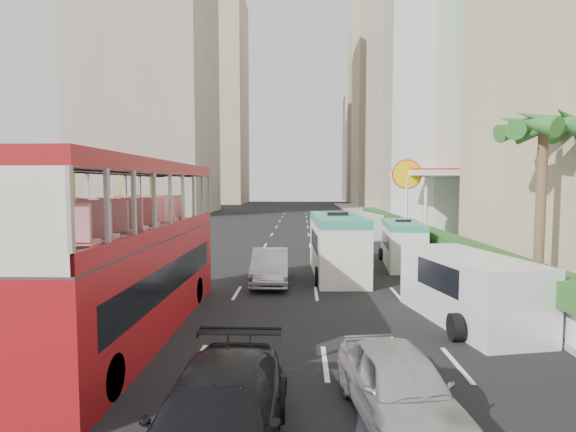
{
  "coord_description": "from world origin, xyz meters",
  "views": [
    {
      "loc": [
        -0.98,
        -12.75,
        4.4
      ],
      "look_at": [
        -1.5,
        4.0,
        3.2
      ],
      "focal_mm": 28.0,
      "sensor_mm": 36.0,
      "label": 1
    }
  ],
  "objects_px": {
    "double_decker_bus": "(129,249)",
    "car_silver_lane_b": "(399,422)",
    "minibus_far": "(402,244)",
    "shell_station": "(441,205)",
    "minibus_near": "(337,245)",
    "palm_tree": "(540,212)",
    "car_silver_lane_a": "(270,283)",
    "van_asset": "(329,248)",
    "panel_van_far": "(362,225)",
    "panel_van_near": "(468,289)"
  },
  "relations": [
    {
      "from": "double_decker_bus",
      "to": "car_silver_lane_b",
      "type": "height_order",
      "value": "double_decker_bus"
    },
    {
      "from": "minibus_far",
      "to": "shell_station",
      "type": "bearing_deg",
      "value": 69.58
    },
    {
      "from": "minibus_near",
      "to": "palm_tree",
      "type": "height_order",
      "value": "palm_tree"
    },
    {
      "from": "car_silver_lane_a",
      "to": "minibus_near",
      "type": "relative_size",
      "value": 0.69
    },
    {
      "from": "minibus_far",
      "to": "palm_tree",
      "type": "distance_m",
      "value": 8.4
    },
    {
      "from": "minibus_far",
      "to": "car_silver_lane_b",
      "type": "bearing_deg",
      "value": -97.48
    },
    {
      "from": "double_decker_bus",
      "to": "shell_station",
      "type": "relative_size",
      "value": 1.38
    },
    {
      "from": "car_silver_lane_b",
      "to": "van_asset",
      "type": "height_order",
      "value": "car_silver_lane_b"
    },
    {
      "from": "van_asset",
      "to": "minibus_near",
      "type": "relative_size",
      "value": 0.65
    },
    {
      "from": "minibus_far",
      "to": "panel_van_far",
      "type": "relative_size",
      "value": 1.08
    },
    {
      "from": "panel_van_far",
      "to": "minibus_near",
      "type": "bearing_deg",
      "value": -111.21
    },
    {
      "from": "car_silver_lane_b",
      "to": "shell_station",
      "type": "bearing_deg",
      "value": 63.03
    },
    {
      "from": "panel_van_far",
      "to": "shell_station",
      "type": "bearing_deg",
      "value": -20.31
    },
    {
      "from": "car_silver_lane_b",
      "to": "shell_station",
      "type": "relative_size",
      "value": 0.51
    },
    {
      "from": "double_decker_bus",
      "to": "panel_van_far",
      "type": "distance_m",
      "value": 26.18
    },
    {
      "from": "panel_van_far",
      "to": "palm_tree",
      "type": "xyz_separation_m",
      "value": [
        3.85,
        -20.17,
        2.38
      ]
    },
    {
      "from": "double_decker_bus",
      "to": "panel_van_far",
      "type": "height_order",
      "value": "double_decker_bus"
    },
    {
      "from": "double_decker_bus",
      "to": "panel_van_near",
      "type": "height_order",
      "value": "double_decker_bus"
    },
    {
      "from": "minibus_far",
      "to": "shell_station",
      "type": "height_order",
      "value": "shell_station"
    },
    {
      "from": "minibus_near",
      "to": "minibus_far",
      "type": "xyz_separation_m",
      "value": [
        3.72,
        2.67,
        -0.26
      ]
    },
    {
      "from": "car_silver_lane_b",
      "to": "palm_tree",
      "type": "distance_m",
      "value": 11.64
    },
    {
      "from": "shell_station",
      "to": "van_asset",
      "type": "bearing_deg",
      "value": -152.01
    },
    {
      "from": "shell_station",
      "to": "panel_van_near",
      "type": "bearing_deg",
      "value": -104.81
    },
    {
      "from": "car_silver_lane_a",
      "to": "shell_station",
      "type": "bearing_deg",
      "value": 50.45
    },
    {
      "from": "double_decker_bus",
      "to": "van_asset",
      "type": "distance_m",
      "value": 19.6
    },
    {
      "from": "panel_van_near",
      "to": "palm_tree",
      "type": "xyz_separation_m",
      "value": [
        3.5,
        2.54,
        2.3
      ]
    },
    {
      "from": "car_silver_lane_a",
      "to": "palm_tree",
      "type": "relative_size",
      "value": 0.71
    },
    {
      "from": "minibus_far",
      "to": "panel_van_far",
      "type": "height_order",
      "value": "minibus_far"
    },
    {
      "from": "van_asset",
      "to": "minibus_near",
      "type": "xyz_separation_m",
      "value": [
        -0.19,
        -9.46,
        1.45
      ]
    },
    {
      "from": "double_decker_bus",
      "to": "panel_van_near",
      "type": "distance_m",
      "value": 10.51
    },
    {
      "from": "double_decker_bus",
      "to": "panel_van_far",
      "type": "xyz_separation_m",
      "value": [
        9.95,
        24.17,
        -1.53
      ]
    },
    {
      "from": "panel_van_far",
      "to": "shell_station",
      "type": "relative_size",
      "value": 0.62
    },
    {
      "from": "car_silver_lane_a",
      "to": "panel_van_near",
      "type": "height_order",
      "value": "panel_van_near"
    },
    {
      "from": "double_decker_bus",
      "to": "minibus_near",
      "type": "distance_m",
      "value": 11.05
    },
    {
      "from": "car_silver_lane_a",
      "to": "double_decker_bus",
      "type": "bearing_deg",
      "value": -119.69
    },
    {
      "from": "double_decker_bus",
      "to": "palm_tree",
      "type": "distance_m",
      "value": 14.39
    },
    {
      "from": "minibus_near",
      "to": "panel_van_near",
      "type": "xyz_separation_m",
      "value": [
        3.59,
        -7.25,
        -0.37
      ]
    },
    {
      "from": "palm_tree",
      "to": "shell_station",
      "type": "height_order",
      "value": "palm_tree"
    },
    {
      "from": "minibus_near",
      "to": "double_decker_bus",
      "type": "bearing_deg",
      "value": -129.95
    },
    {
      "from": "van_asset",
      "to": "panel_van_near",
      "type": "xyz_separation_m",
      "value": [
        3.4,
        -16.71,
        1.08
      ]
    },
    {
      "from": "panel_van_near",
      "to": "panel_van_far",
      "type": "distance_m",
      "value": 22.71
    },
    {
      "from": "car_silver_lane_a",
      "to": "panel_van_near",
      "type": "relative_size",
      "value": 0.84
    },
    {
      "from": "double_decker_bus",
      "to": "car_silver_lane_b",
      "type": "xyz_separation_m",
      "value": [
        6.82,
        -4.69,
        -2.53
      ]
    },
    {
      "from": "car_silver_lane_b",
      "to": "minibus_far",
      "type": "xyz_separation_m",
      "value": [
        3.61,
        16.06,
        1.19
      ]
    },
    {
      "from": "palm_tree",
      "to": "panel_van_near",
      "type": "bearing_deg",
      "value": -143.95
    },
    {
      "from": "van_asset",
      "to": "shell_station",
      "type": "distance_m",
      "value": 10.66
    },
    {
      "from": "minibus_near",
      "to": "panel_van_far",
      "type": "bearing_deg",
      "value": 75.86
    },
    {
      "from": "minibus_far",
      "to": "car_silver_lane_a",
      "type": "bearing_deg",
      "value": -141.48
    },
    {
      "from": "car_silver_lane_b",
      "to": "shell_station",
      "type": "height_order",
      "value": "shell_station"
    },
    {
      "from": "panel_van_near",
      "to": "palm_tree",
      "type": "distance_m",
      "value": 4.9
    }
  ]
}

